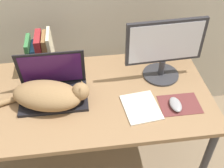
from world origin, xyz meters
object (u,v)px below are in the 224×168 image
Objects in this scene: computer_mouse at (176,104)px; book_row at (41,54)px; external_monitor at (165,48)px; cat at (49,95)px; laptop at (53,89)px; webcam at (72,56)px; notepad at (141,107)px.

book_row is (-0.73, 0.43, 0.10)m from computer_mouse.
external_monitor is 0.74m from book_row.
external_monitor reaches higher than book_row.
book_row reaches higher than computer_mouse.
computer_mouse is (0.01, -0.27, -0.18)m from external_monitor.
laptop is at bearing 76.85° from cat.
computer_mouse is 0.73m from webcam.
book_row reaches higher than notepad.
laptop is 0.32m from webcam.
computer_mouse is at bearing -4.97° from notepad.
laptop reaches higher than cat.
notepad is at bearing 175.03° from computer_mouse.
laptop is at bearing -171.75° from external_monitor.
cat is 1.10× the size of external_monitor.
external_monitor is at bearing 91.82° from computer_mouse.
laptop reaches higher than webcam.
book_row is (-0.07, 0.25, 0.07)m from laptop.
computer_mouse is (0.66, -0.18, -0.03)m from laptop.
cat is 0.33m from book_row.
laptop is 0.27m from book_row.
laptop is 1.45× the size of book_row.
webcam is at bearing 69.51° from laptop.
external_monitor is 0.33m from computer_mouse.
book_row is 0.20m from webcam.
external_monitor is 1.88× the size of notepad.
computer_mouse is at bearing -30.62° from book_row.
external_monitor is at bearing -12.34° from book_row.
webcam is (0.11, 0.30, -0.00)m from laptop.
external_monitor is at bearing 8.25° from laptop.
cat is 0.50m from notepad.
laptop is at bearing 164.79° from computer_mouse.
book_row is at bearing 142.52° from notepad.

